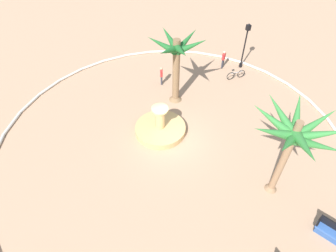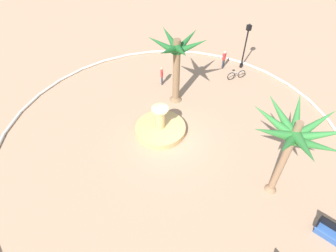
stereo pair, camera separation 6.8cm
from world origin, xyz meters
The scene contains 10 objects.
ground_plane centered at (0.00, 0.00, 0.00)m, with size 80.00×80.00×0.00m, color tan.
plaza_curb centered at (0.00, 0.00, 0.10)m, with size 23.21×23.21×0.20m, color silver.
fountain centered at (0.93, 0.46, 0.31)m, with size 3.50×3.50×2.11m.
palm_tree_near_fountain centered at (3.81, -1.83, 3.84)m, with size 4.41×4.02×5.35m.
palm_tree_by_curb centered at (-5.76, -3.90, 4.51)m, with size 4.60×4.61×5.61m.
bench_west centered at (-9.20, -5.04, 0.35)m, with size 1.64×1.20×1.00m.
lamppost centered at (6.06, -9.06, 2.39)m, with size 0.32×0.32×4.08m.
bicycle_red_frame centered at (4.65, -7.69, 0.38)m, with size 0.44×1.72×0.94m.
person_cyclist_helmet centered at (6.53, -7.46, 0.93)m, with size 0.36×0.45×1.65m.
person_cyclist_photo centered at (6.14, -1.53, 0.90)m, with size 0.50×0.31×1.60m.
Camera 2 is at (-12.26, 4.84, 14.13)m, focal length 30.38 mm.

